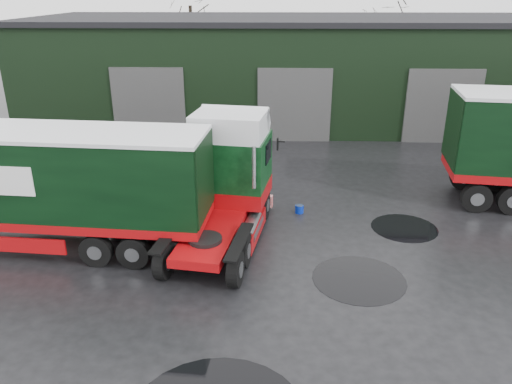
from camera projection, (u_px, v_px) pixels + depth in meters
ground at (243, 270)px, 15.07m from camera, size 100.00×100.00×0.00m
warehouse at (291, 68)px, 32.33m from camera, size 32.40×12.40×6.30m
hero_tractor at (218, 187)px, 15.83m from camera, size 3.80×6.98×4.11m
trailer_left at (11, 188)px, 15.89m from camera, size 12.99×3.59×3.98m
wash_bucket at (299, 209)px, 18.89m from camera, size 0.42×0.42×0.30m
tree_back_a at (191, 30)px, 41.23m from camera, size 4.40×4.40×9.50m
tree_back_b at (385, 43)px, 41.11m from camera, size 4.40×4.40×7.50m
puddle_1 at (404, 228)px, 17.74m from camera, size 2.33×2.33×0.01m
puddle_4 at (359, 279)px, 14.60m from camera, size 2.74×2.74×0.01m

